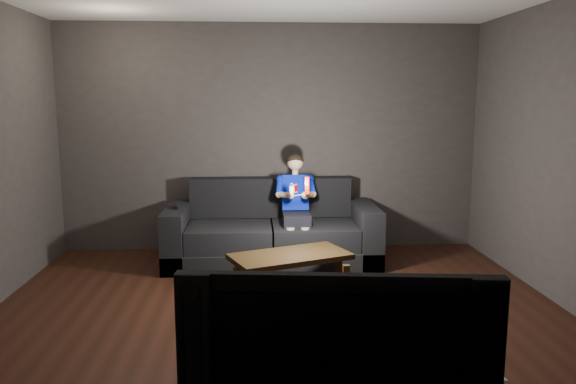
{
  "coord_description": "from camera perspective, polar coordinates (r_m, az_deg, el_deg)",
  "views": [
    {
      "loc": [
        -0.21,
        -4.25,
        1.82
      ],
      "look_at": [
        0.15,
        1.55,
        0.85
      ],
      "focal_mm": 35.0,
      "sensor_mm": 36.0,
      "label": 1
    }
  ],
  "objects": [
    {
      "name": "tv",
      "position": [
        2.22,
        4.98,
        -15.66
      ],
      "size": [
        1.17,
        0.28,
        0.67
      ],
      "primitive_type": "imported",
      "rotation": [
        0.0,
        0.0,
        -0.11
      ],
      "color": "black",
      "rests_on": "media_console"
    },
    {
      "name": "wii_remote_black",
      "position": [
        6.23,
        -11.39,
        -1.5
      ],
      "size": [
        0.07,
        0.16,
        0.03
      ],
      "color": "black",
      "rests_on": "sofa"
    },
    {
      "name": "front_wall",
      "position": [
        1.83,
        3.14,
        -5.42
      ],
      "size": [
        5.0,
        0.04,
        2.7
      ],
      "primitive_type": "cube",
      "color": "#36312F",
      "rests_on": "ground"
    },
    {
      "name": "coffee_table",
      "position": [
        5.26,
        0.22,
        -6.87
      ],
      "size": [
        1.21,
        0.91,
        0.39
      ],
      "color": "black",
      "rests_on": "floor"
    },
    {
      "name": "floor",
      "position": [
        4.63,
        -0.69,
        -13.67
      ],
      "size": [
        5.0,
        5.0,
        0.0
      ],
      "primitive_type": "plane",
      "color": "black",
      "rests_on": "ground"
    },
    {
      "name": "nunchuk_white",
      "position": [
        5.75,
        0.38,
        0.28
      ],
      "size": [
        0.06,
        0.08,
        0.14
      ],
      "color": "white",
      "rests_on": "child"
    },
    {
      "name": "wii_remote_red",
      "position": [
        5.75,
        1.95,
        0.66
      ],
      "size": [
        0.05,
        0.07,
        0.18
      ],
      "color": "red",
      "rests_on": "child"
    },
    {
      "name": "sofa",
      "position": [
        6.34,
        -1.66,
        -4.45
      ],
      "size": [
        2.34,
        1.01,
        0.91
      ],
      "color": "black",
      "rests_on": "floor"
    },
    {
      "name": "child",
      "position": [
        6.19,
        0.8,
        -0.58
      ],
      "size": [
        0.44,
        0.54,
        1.09
      ],
      "color": "black",
      "rests_on": "sofa"
    },
    {
      "name": "back_wall",
      "position": [
        6.77,
        -1.77,
        5.49
      ],
      "size": [
        5.0,
        0.04,
        2.7
      ],
      "primitive_type": "cube",
      "color": "#36312F",
      "rests_on": "ground"
    }
  ]
}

